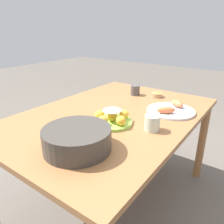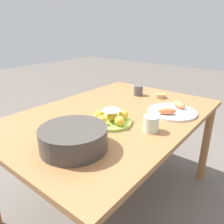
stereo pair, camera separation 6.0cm
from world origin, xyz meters
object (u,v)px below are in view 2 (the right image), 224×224
Objects in this scene: sauce_bowl at (160,95)px; cup_near at (138,91)px; dining_table at (113,125)px; cake_plate at (111,118)px; seafood_platter at (173,111)px; cup_far at (151,124)px; serving_bowl at (74,138)px.

sauce_bowl is 1.11× the size of cup_near.
cake_plate is (0.13, 0.09, 0.11)m from dining_table.
sauce_bowl is 0.28× the size of seafood_platter.
cup_near is 0.65m from cup_far.
dining_table is 0.19m from cake_plate.
cake_plate is 0.62m from sauce_bowl.
cup_far reaches higher than cup_near.
cup_far is at bearing 77.25° from dining_table.
serving_bowl is 1.00× the size of seafood_platter.
serving_bowl is 3.96× the size of cup_near.
sauce_bowl reaches higher than dining_table.
cake_plate is 0.23m from cup_far.
cake_plate is 0.75× the size of seafood_platter.
serving_bowl is at bearing 6.92° from cake_plate.
cake_plate is 0.43m from seafood_platter.
cup_near is 0.93× the size of cup_far.
serving_bowl is (0.32, 0.04, 0.02)m from cake_plate.
seafood_platter is 0.32m from cup_far.
cup_near reaches higher than sauce_bowl.
sauce_bowl is (-0.49, 0.08, 0.10)m from dining_table.
seafood_platter is (-0.70, 0.17, -0.04)m from serving_bowl.
cake_plate is at bearing 17.42° from cup_near.
dining_table is at bearing -143.75° from cake_plate.
cup_near reaches higher than seafood_platter.
cake_plate reaches higher than dining_table.
seafood_platter is at bearing 41.47° from sauce_bowl.
cup_near is (-0.19, -0.38, 0.02)m from seafood_platter.
cup_near is at bearing -72.64° from sauce_bowl.
seafood_platter is at bearing 63.64° from cup_near.
cup_near is at bearing -141.80° from cup_far.
cup_far is at bearing 22.53° from sauce_bowl.
cup_far is (0.51, 0.40, 0.00)m from cup_near.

